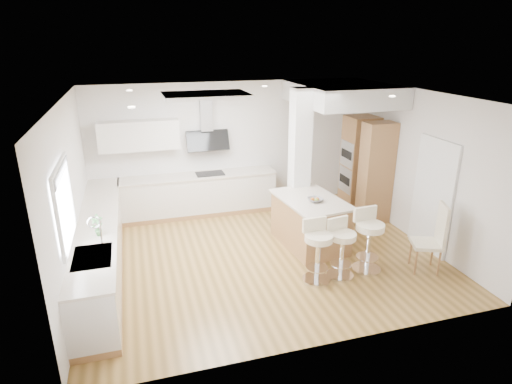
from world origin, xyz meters
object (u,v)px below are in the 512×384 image
object	(u,v)px
dining_chair	(434,236)
bar_stool_c	(368,237)
peninsula	(310,222)
bar_stool_b	(341,245)
bar_stool_a	(318,248)

from	to	relation	value
dining_chair	bar_stool_c	bearing A→B (deg)	-176.07
peninsula	dining_chair	size ratio (longest dim) A/B	1.37
peninsula	bar_stool_c	size ratio (longest dim) A/B	1.51
bar_stool_b	peninsula	bearing A→B (deg)	81.13
bar_stool_b	bar_stool_c	distance (m)	0.52
bar_stool_a	bar_stool_c	bearing A→B (deg)	1.89
bar_stool_c	bar_stool_b	bearing A→B (deg)	-177.20
bar_stool_a	bar_stool_b	world-z (taller)	bar_stool_a
bar_stool_b	dining_chair	distance (m)	1.55
bar_stool_a	bar_stool_c	distance (m)	0.94
bar_stool_b	bar_stool_a	bearing A→B (deg)	171.49
bar_stool_b	bar_stool_c	world-z (taller)	bar_stool_c
peninsula	bar_stool_c	world-z (taller)	bar_stool_c
bar_stool_a	peninsula	bearing A→B (deg)	69.53
bar_stool_c	dining_chair	bearing A→B (deg)	-21.25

